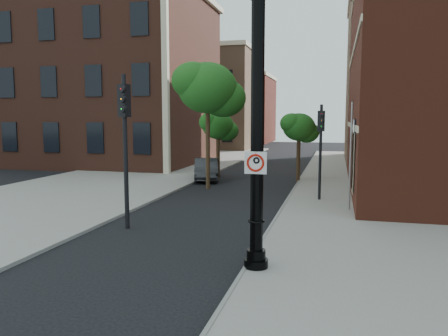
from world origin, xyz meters
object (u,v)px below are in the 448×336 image
(lamppost, at_px, (257,140))
(traffic_signal_right, at_px, (321,137))
(no_parking_sign, at_px, (256,163))
(parked_car, at_px, (206,169))
(traffic_signal_left, at_px, (125,126))

(lamppost, xyz_separation_m, traffic_signal_right, (1.19, 9.93, -0.33))
(no_parking_sign, height_order, traffic_signal_right, traffic_signal_right)
(parked_car, distance_m, traffic_signal_right, 9.49)
(lamppost, height_order, no_parking_sign, lamppost)
(no_parking_sign, xyz_separation_m, traffic_signal_left, (-5.25, 3.35, 0.81))
(parked_car, height_order, traffic_signal_left, traffic_signal_left)
(no_parking_sign, relative_size, traffic_signal_left, 0.10)
(traffic_signal_left, bearing_deg, lamppost, -16.51)
(parked_car, relative_size, traffic_signal_right, 0.91)
(parked_car, bearing_deg, no_parking_sign, -86.08)
(no_parking_sign, bearing_deg, parked_car, 110.91)
(lamppost, bearing_deg, no_parking_sign, -89.63)
(lamppost, bearing_deg, traffic_signal_left, 148.89)
(no_parking_sign, relative_size, parked_car, 0.13)
(traffic_signal_left, distance_m, traffic_signal_right, 9.36)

